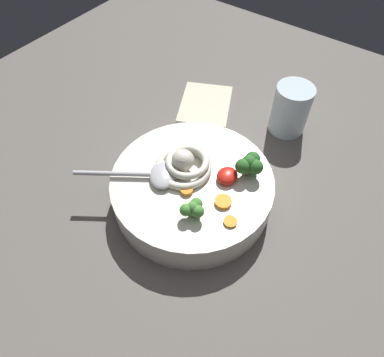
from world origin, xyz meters
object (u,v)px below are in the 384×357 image
Objects in this scene: noodle_pile at (184,164)px; folded_napkin at (205,104)px; soup_spoon at (155,175)px; drinking_glass at (291,109)px; soup_bowl at (192,189)px.

noodle_pile is 24.84cm from folded_napkin.
drinking_glass is at bearing -143.41° from soup_spoon.
drinking_glass reaches higher than soup_spoon.
drinking_glass is at bearing -11.35° from soup_bowl.
folded_napkin is (22.43, 12.56, -2.61)cm from soup_bowl.
noodle_pile is at bearing 68.54° from soup_bowl.
soup_spoon is 31.83cm from drinking_glass.
drinking_glass is 0.75× the size of folded_napkin.
drinking_glass is (25.65, -7.56, -2.01)cm from noodle_pile.
soup_bowl is 2.68× the size of drinking_glass.
soup_spoon is 27.68cm from folded_napkin.
drinking_glass reaches higher than folded_napkin.
soup_bowl is at bearing -111.46° from noodle_pile.
noodle_pile is at bearing -154.40° from folded_napkin.
soup_bowl is 2.59× the size of noodle_pile.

